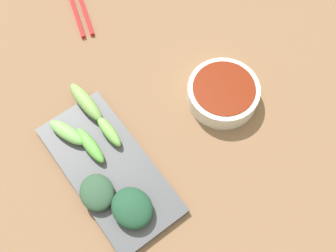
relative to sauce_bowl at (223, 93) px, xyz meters
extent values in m
cube|color=brown|center=(0.15, -0.02, -0.03)|extent=(2.10, 2.10, 0.02)
cylinder|color=silver|center=(0.00, 0.00, 0.00)|extent=(0.13, 0.13, 0.04)
cylinder|color=maroon|center=(0.00, 0.00, 0.00)|extent=(0.11, 0.11, 0.03)
cube|color=#48484D|center=(0.25, -0.01, -0.02)|extent=(0.13, 0.28, 0.01)
ellipsoid|color=#60AC44|center=(0.25, -0.06, 0.00)|extent=(0.02, 0.08, 0.02)
ellipsoid|color=#2C4A34|center=(0.29, 0.02, 0.00)|extent=(0.07, 0.08, 0.02)
ellipsoid|color=#7AA353|center=(0.21, -0.13, 0.00)|extent=(0.03, 0.10, 0.02)
ellipsoid|color=#1E452F|center=(0.26, 0.08, 0.01)|extent=(0.07, 0.08, 0.03)
ellipsoid|color=#78B75B|center=(0.27, -0.10, 0.00)|extent=(0.05, 0.08, 0.02)
ellipsoid|color=#76B550|center=(0.21, -0.06, 0.00)|extent=(0.02, 0.07, 0.02)
camera|label=1|loc=(0.30, 0.24, 0.66)|focal=43.86mm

